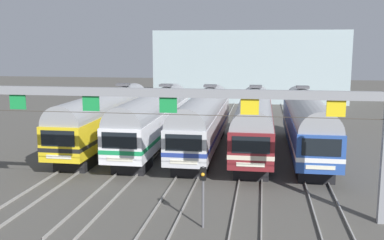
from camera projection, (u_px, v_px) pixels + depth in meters
name	position (u px, v px, depth m)	size (l,w,h in m)	color
ground_plane	(203.00, 152.00, 36.96)	(160.00, 160.00, 0.00)	#4C4944
track_bed	(221.00, 118.00, 53.51)	(17.95, 70.00, 0.15)	gray
commuter_train_yellow	(106.00, 117.00, 37.77)	(2.88, 18.06, 5.05)	gold
commuter_train_white	(153.00, 118.00, 37.14)	(2.88, 18.06, 5.05)	white
commuter_train_silver	(203.00, 119.00, 36.52)	(2.88, 18.06, 5.05)	silver
commuter_train_maroon	(254.00, 120.00, 35.89)	(2.88, 18.06, 5.05)	maroon
commuter_train_blue	(307.00, 122.00, 35.26)	(2.88, 18.06, 5.05)	#284C9E
catenary_gantry	(168.00, 112.00, 22.94)	(21.68, 0.44, 6.97)	gray
yard_signal_mast	(203.00, 185.00, 21.25)	(0.28, 0.35, 3.02)	#59595E
maintenance_building	(250.00, 66.00, 70.57)	(28.73, 10.00, 10.72)	#9EB2B7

